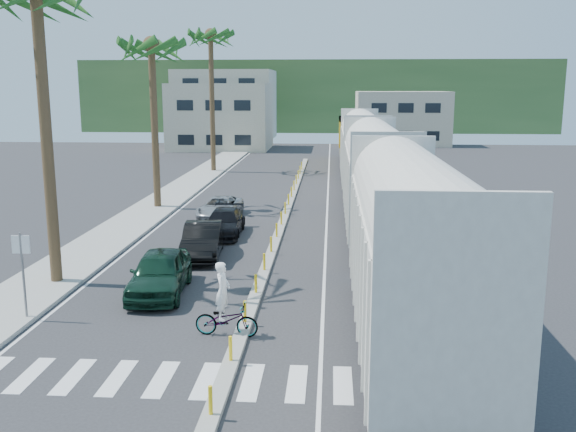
{
  "coord_description": "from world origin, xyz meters",
  "views": [
    {
      "loc": [
        2.72,
        -17.54,
        7.62
      ],
      "look_at": [
        0.84,
        10.21,
        2.0
      ],
      "focal_mm": 40.0,
      "sensor_mm": 36.0,
      "label": 1
    }
  ],
  "objects_px": {
    "street_sign": "(22,263)",
    "cyclist": "(226,312)",
    "car_lead": "(160,273)",
    "car_second": "(203,240)"
  },
  "relations": [
    {
      "from": "street_sign",
      "to": "car_second",
      "type": "relative_size",
      "value": 0.62
    },
    {
      "from": "car_lead",
      "to": "car_second",
      "type": "distance_m",
      "value": 5.43
    },
    {
      "from": "street_sign",
      "to": "cyclist",
      "type": "xyz_separation_m",
      "value": [
        6.81,
        -0.86,
        -1.21
      ]
    },
    {
      "from": "car_second",
      "to": "cyclist",
      "type": "xyz_separation_m",
      "value": [
        2.59,
        -9.33,
        -0.01
      ]
    },
    {
      "from": "car_lead",
      "to": "cyclist",
      "type": "bearing_deg",
      "value": -55.55
    },
    {
      "from": "street_sign",
      "to": "cyclist",
      "type": "height_order",
      "value": "street_sign"
    },
    {
      "from": "car_lead",
      "to": "street_sign",
      "type": "bearing_deg",
      "value": -144.36
    },
    {
      "from": "car_lead",
      "to": "car_second",
      "type": "relative_size",
      "value": 1.02
    },
    {
      "from": "street_sign",
      "to": "car_second",
      "type": "xyz_separation_m",
      "value": [
        4.23,
        8.47,
        -1.2
      ]
    },
    {
      "from": "car_second",
      "to": "cyclist",
      "type": "height_order",
      "value": "cyclist"
    }
  ]
}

